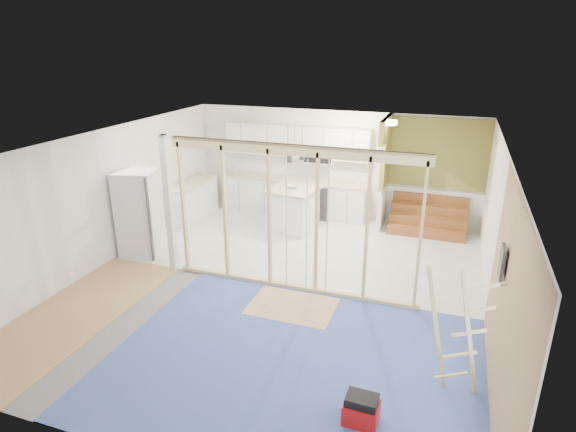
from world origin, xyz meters
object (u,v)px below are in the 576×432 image
(fridge, at_px, (140,213))
(toolbox, at_px, (361,411))
(island, at_px, (293,210))
(ladder, at_px, (457,332))

(fridge, relative_size, toolbox, 4.32)
(island, bearing_deg, toolbox, -56.18)
(fridge, bearing_deg, ladder, -34.69)
(island, bearing_deg, fridge, -131.23)
(island, relative_size, ladder, 0.69)
(fridge, bearing_deg, toolbox, -45.85)
(fridge, bearing_deg, island, 27.08)
(toolbox, bearing_deg, ladder, 45.51)
(fridge, height_order, island, fridge)
(island, relative_size, toolbox, 2.87)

